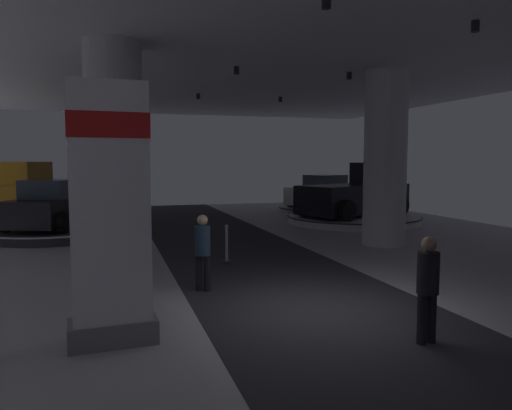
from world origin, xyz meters
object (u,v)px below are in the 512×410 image
object	(u,v)px
display_platform_deep_right	(323,208)
brand_sign_pylon	(110,210)
display_platform_far_left	(56,231)
display_car_far_left	(55,206)
visitor_walking_far	(203,248)
column_left	(115,158)
display_car_deep_right	(324,192)
pickup_truck_deep_left	(41,193)
visitor_walking_near	(428,283)
pickup_truck_far_right	(358,194)
display_platform_far_right	(353,219)
display_platform_deep_left	(46,217)
column_right	(385,159)

from	to	relation	value
display_platform_deep_right	brand_sign_pylon	bearing A→B (deg)	-123.44
display_platform_far_left	display_car_far_left	bearing A→B (deg)	-111.40
brand_sign_pylon	visitor_walking_far	bearing A→B (deg)	53.94
brand_sign_pylon	display_platform_far_left	world-z (taller)	brand_sign_pylon
column_left	display_car_deep_right	distance (m)	16.25
pickup_truck_deep_left	visitor_walking_near	world-z (taller)	pickup_truck_deep_left
display_platform_deep_right	display_car_deep_right	bearing A→B (deg)	23.35
display_platform_deep_right	pickup_truck_far_right	distance (m)	5.10
display_platform_deep_right	display_platform_far_left	world-z (taller)	display_platform_far_left
display_platform_far_right	display_platform_far_left	bearing A→B (deg)	-178.10
brand_sign_pylon	visitor_walking_far	distance (m)	3.27
display_platform_deep_left	display_car_far_left	bearing A→B (deg)	-79.85
display_platform_far_left	visitor_walking_far	distance (m)	9.60
brand_sign_pylon	display_platform_far_right	xyz separation A→B (m)	(10.22, 11.75, -1.79)
display_car_deep_right	visitor_walking_near	distance (m)	19.38
visitor_walking_near	display_car_far_left	bearing A→B (deg)	116.29
column_right	pickup_truck_deep_left	distance (m)	14.75
column_right	brand_sign_pylon	xyz separation A→B (m)	(-8.45, -6.40, -0.78)
column_left	pickup_truck_far_right	distance (m)	12.54
pickup_truck_far_right	display_platform_far_left	bearing A→B (deg)	-177.56
column_right	brand_sign_pylon	size ratio (longest dim) A/B	1.45
display_platform_far_left	visitor_walking_far	xyz separation A→B (m)	(3.65, -8.85, 0.72)
visitor_walking_far	column_left	bearing A→B (deg)	123.98
column_left	brand_sign_pylon	size ratio (longest dim) A/B	1.45
display_platform_deep_left	visitor_walking_far	bearing A→B (deg)	-71.62
display_car_far_left	display_platform_far_left	bearing A→B (deg)	68.60
column_right	column_left	distance (m)	8.41
display_car_deep_right	display_car_far_left	bearing A→B (deg)	-157.00
column_right	brand_sign_pylon	world-z (taller)	column_right
display_platform_deep_left	pickup_truck_far_right	size ratio (longest dim) A/B	1.00
display_car_far_left	visitor_walking_far	distance (m)	9.55
column_right	display_car_far_left	xyz separation A→B (m)	(-10.29, 4.92, -1.65)
display_platform_far_left	display_platform_far_right	distance (m)	12.06
column_left	display_platform_deep_left	size ratio (longest dim) A/B	0.97
display_platform_deep_left	column_left	bearing A→B (deg)	-75.61
display_car_far_left	visitor_walking_near	size ratio (longest dim) A/B	2.87
visitor_walking_far	brand_sign_pylon	bearing A→B (deg)	-126.06
column_right	brand_sign_pylon	distance (m)	10.63
display_platform_far_right	pickup_truck_far_right	xyz separation A→B (m)	(0.30, 0.13, 1.08)
column_left	pickup_truck_deep_left	xyz separation A→B (m)	(-2.99, 10.83, -1.46)
column_right	display_platform_deep_right	world-z (taller)	column_right
visitor_walking_near	pickup_truck_deep_left	bearing A→B (deg)	112.95
display_platform_deep_right	display_platform_deep_left	bearing A→B (deg)	-176.94
display_platform_far_right	visitor_walking_far	bearing A→B (deg)	-132.26
column_right	pickup_truck_deep_left	size ratio (longest dim) A/B	0.97
pickup_truck_far_right	visitor_walking_far	bearing A→B (deg)	-132.85
display_car_deep_right	display_platform_far_left	world-z (taller)	display_car_deep_right
pickup_truck_deep_left	display_platform_far_right	size ratio (longest dim) A/B	0.98
display_platform_far_left	display_car_far_left	world-z (taller)	display_car_far_left
display_car_deep_right	display_car_far_left	world-z (taller)	display_car_far_left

